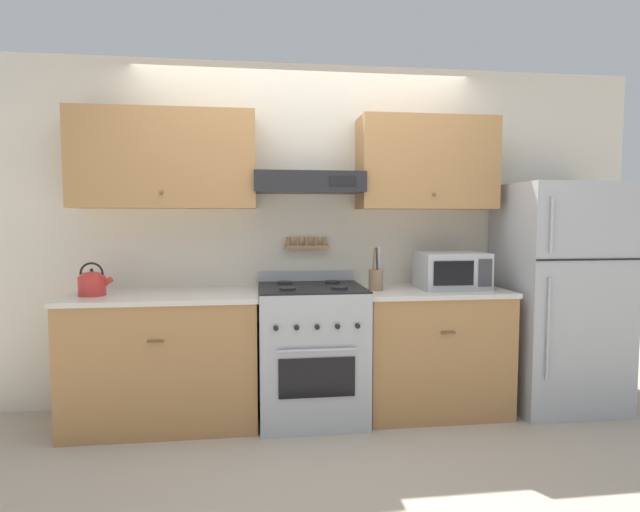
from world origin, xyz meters
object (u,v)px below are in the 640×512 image
object	(u,v)px
stove_range	(311,351)
microwave	(452,271)
refrigerator	(558,296)
utensil_crock	(376,279)
tea_kettle	(92,283)

from	to	relation	value
stove_range	microwave	distance (m)	1.17
refrigerator	utensil_crock	size ratio (longest dim) A/B	5.44
stove_range	microwave	bearing A→B (deg)	0.67
refrigerator	microwave	size ratio (longest dim) A/B	3.48
stove_range	utensil_crock	world-z (taller)	utensil_crock
refrigerator	tea_kettle	xyz separation A→B (m)	(-3.31, 0.00, 0.15)
stove_range	tea_kettle	size ratio (longest dim) A/B	4.53
refrigerator	microwave	world-z (taller)	refrigerator
stove_range	tea_kettle	distance (m)	1.54
refrigerator	microwave	distance (m)	0.85
microwave	tea_kettle	bearing A→B (deg)	-179.59
tea_kettle	utensil_crock	distance (m)	1.91
stove_range	tea_kettle	xyz separation A→B (m)	(-1.45, -0.01, 0.51)
tea_kettle	refrigerator	bearing A→B (deg)	-0.03
refrigerator	utensil_crock	bearing A→B (deg)	179.93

